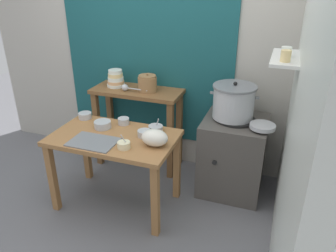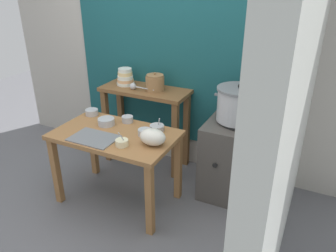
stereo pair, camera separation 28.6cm
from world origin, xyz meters
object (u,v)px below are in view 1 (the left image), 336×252
at_px(serving_tray, 93,142).
at_px(clay_pot, 147,83).
at_px(plastic_bag, 155,138).
at_px(prep_bowl_5, 144,133).
at_px(stove_block, 233,155).
at_px(bowl_stack_enamel, 116,79).
at_px(back_shelf_table, 138,109).
at_px(prep_bowl_3, 85,115).
at_px(prep_table, 114,147).
at_px(prep_bowl_1, 103,124).
at_px(prep_bowl_2, 124,145).
at_px(prep_bowl_4, 124,121).
at_px(steamer_pot, 234,102).
at_px(ladle, 126,88).
at_px(prep_bowl_0, 156,128).
at_px(wide_pan, 262,126).

bearing_deg(serving_tray, clay_pot, 82.14).
xyz_separation_m(plastic_bag, prep_bowl_5, (-0.15, 0.12, -0.04)).
bearing_deg(stove_block, bowl_stack_enamel, 173.27).
bearing_deg(back_shelf_table, stove_block, -6.88).
bearing_deg(prep_bowl_3, prep_table, -28.87).
distance_m(prep_bowl_1, prep_bowl_5, 0.43).
bearing_deg(back_shelf_table, prep_table, -82.01).
xyz_separation_m(back_shelf_table, bowl_stack_enamel, (-0.26, 0.03, 0.30)).
xyz_separation_m(back_shelf_table, prep_bowl_5, (0.36, -0.65, 0.07)).
bearing_deg(plastic_bag, prep_bowl_2, -148.98).
distance_m(prep_table, prep_bowl_1, 0.25).
distance_m(stove_block, prep_bowl_2, 1.16).
distance_m(plastic_bag, prep_bowl_4, 0.52).
bearing_deg(steamer_pot, back_shelf_table, 173.95).
bearing_deg(ladle, prep_bowl_4, -68.15).
distance_m(clay_pot, plastic_bag, 0.88).
height_order(prep_table, steamer_pot, steamer_pot).
bearing_deg(prep_bowl_0, steamer_pot, 33.56).
xyz_separation_m(ladle, prep_bowl_2, (0.38, -0.83, -0.18)).
height_order(steamer_pot, prep_bowl_5, steamer_pot).
relative_size(wide_pan, prep_bowl_2, 1.60).
height_order(stove_block, prep_bowl_0, prep_bowl_0).
bearing_deg(prep_bowl_2, stove_block, 44.51).
height_order(back_shelf_table, steamer_pot, steamer_pot).
relative_size(bowl_stack_enamel, prep_bowl_5, 1.61).
bearing_deg(ladle, prep_bowl_1, -88.18).
distance_m(prep_table, prep_bowl_3, 0.53).
relative_size(back_shelf_table, plastic_bag, 4.23).
relative_size(serving_tray, plastic_bag, 1.76).
bearing_deg(prep_table, prep_bowl_0, 33.76).
bearing_deg(prep_bowl_4, prep_bowl_2, -63.23).
bearing_deg(prep_bowl_1, stove_block, 23.16).
height_order(ladle, wide_pan, ladle).
relative_size(stove_block, serving_tray, 1.95).
relative_size(bowl_stack_enamel, ladle, 0.65).
height_order(clay_pot, prep_bowl_1, clay_pot).
distance_m(plastic_bag, prep_bowl_3, 0.90).
xyz_separation_m(bowl_stack_enamel, plastic_bag, (0.77, -0.80, -0.19)).
height_order(prep_bowl_4, prep_bowl_5, prep_bowl_4).
distance_m(back_shelf_table, serving_tray, 0.90).
distance_m(prep_table, stove_block, 1.17).
distance_m(ladle, serving_tray, 0.86).
bearing_deg(back_shelf_table, prep_bowl_2, -72.19).
xyz_separation_m(wide_pan, prep_bowl_1, (-1.40, -0.36, -0.04)).
relative_size(serving_tray, prep_bowl_0, 2.93).
bearing_deg(prep_bowl_5, serving_tray, -145.48).
relative_size(prep_bowl_0, prep_bowl_3, 1.08).
distance_m(serving_tray, prep_bowl_0, 0.57).
xyz_separation_m(bowl_stack_enamel, prep_bowl_2, (0.55, -0.93, -0.23)).
height_order(bowl_stack_enamel, plastic_bag, bowl_stack_enamel).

